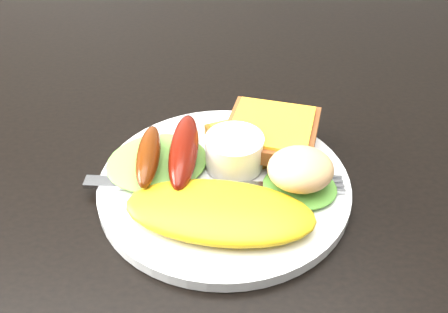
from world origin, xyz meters
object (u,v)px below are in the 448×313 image
at_px(dining_table, 245,108).
at_px(dining_chair, 99,3).
at_px(plate, 224,185).
at_px(person, 126,1).

bearing_deg(dining_table, dining_chair, 111.35).
xyz_separation_m(dining_table, plate, (-0.03, -0.17, 0.03)).
bearing_deg(dining_chair, dining_table, -49.94).
relative_size(person, plate, 5.76).
bearing_deg(person, plate, 126.54).
xyz_separation_m(dining_table, dining_chair, (-0.39, 0.99, -0.28)).
xyz_separation_m(person, plate, (0.19, -0.66, 0.09)).
xyz_separation_m(dining_chair, person, (0.17, -0.50, 0.21)).
height_order(dining_table, plate, plate).
bearing_deg(plate, dining_table, 80.54).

